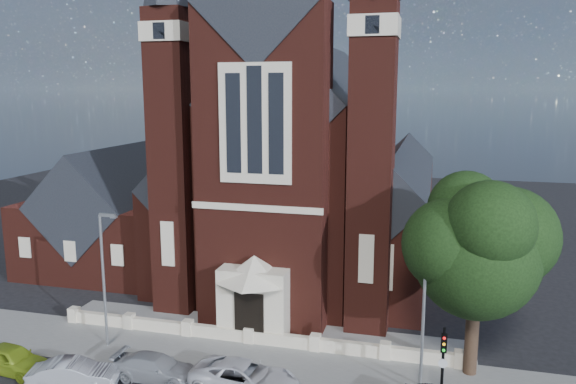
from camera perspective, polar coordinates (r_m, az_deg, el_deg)
name	(u,v)px	position (r m, az deg, el deg)	size (l,w,h in m)	color
ground	(286,294)	(42.26, -0.17, -10.35)	(120.00, 120.00, 0.00)	black
pavement_strip	(238,359)	(33.09, -5.06, -16.56)	(60.00, 5.00, 0.12)	slate
forecourt_paving	(260,330)	(36.50, -2.88, -13.84)	(26.00, 3.00, 0.14)	slate
forecourt_wall	(250,344)	(34.78, -3.91, -15.14)	(24.00, 0.40, 0.90)	beige
church	(310,170)	(47.72, 2.28, 2.21)	(20.01, 34.90, 29.20)	#481A13
parish_hall	(114,220)	(50.02, -17.27, -2.74)	(12.00, 12.20, 10.24)	#481A13
street_tree	(480,250)	(30.08, 18.89, -5.64)	(6.40, 6.60, 10.70)	black
street_lamp_left	(104,272)	(34.27, -18.14, -7.77)	(1.16, 0.22, 8.09)	gray
street_lamp_right	(426,302)	(29.10, 13.83, -10.81)	(1.16, 0.22, 8.09)	gray
traffic_signal	(443,357)	(28.47, 15.48, -15.82)	(0.28, 0.42, 4.00)	black
car_lime_van	(11,359)	(34.70, -26.30, -14.96)	(1.75, 4.36, 1.48)	#8CA921
car_silver_a	(73,374)	(31.83, -20.96, -16.93)	(1.55, 4.44, 1.46)	#9C9EA3
car_silver_b	(156,368)	(31.43, -13.27, -16.99)	(1.86, 4.58, 1.33)	#999CA0
car_white_suv	(245,377)	(29.65, -4.40, -18.27)	(2.55, 5.53, 1.54)	white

